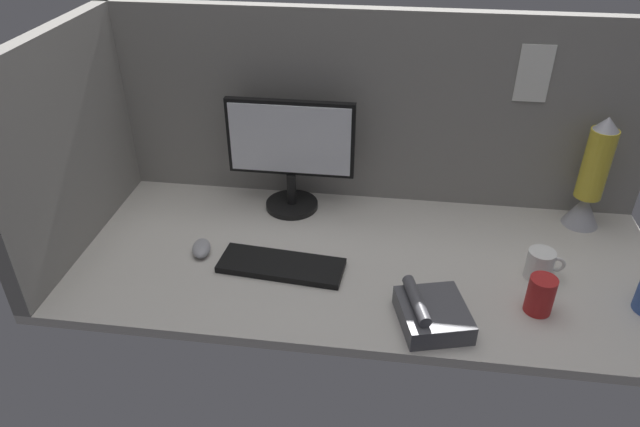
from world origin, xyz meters
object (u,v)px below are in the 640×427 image
(mug_red_plastic, at_px, (540,295))
(desk_phone, at_px, (431,313))
(mouse, at_px, (201,248))
(lava_lamp, at_px, (591,182))
(mug_ceramic_white, at_px, (540,264))
(monitor, at_px, (291,150))
(keyboard, at_px, (281,265))

(mug_red_plastic, relative_size, desk_phone, 0.47)
(mouse, bearing_deg, desk_phone, -31.79)
(lava_lamp, relative_size, desk_phone, 1.67)
(mouse, xyz_separation_m, desk_phone, (0.69, -0.22, 0.01))
(mouse, height_order, mug_red_plastic, mug_red_plastic)
(mouse, relative_size, mug_ceramic_white, 0.87)
(monitor, distance_m, mouse, 0.43)
(mug_red_plastic, distance_m, desk_phone, 0.30)
(mug_ceramic_white, xyz_separation_m, desk_phone, (-0.31, -0.24, -0.01))
(lava_lamp, bearing_deg, monitor, -178.84)
(mouse, bearing_deg, keyboard, -23.71)
(mouse, bearing_deg, lava_lamp, 1.13)
(mug_red_plastic, bearing_deg, keyboard, 173.00)
(mug_ceramic_white, distance_m, lava_lamp, 0.38)
(monitor, relative_size, mug_red_plastic, 3.90)
(mouse, distance_m, mug_ceramic_white, 1.01)
(mug_ceramic_white, height_order, desk_phone, mug_ceramic_white)
(monitor, height_order, mug_red_plastic, monitor)
(keyboard, xyz_separation_m, mug_red_plastic, (0.72, -0.09, 0.04))
(mug_ceramic_white, xyz_separation_m, lava_lamp, (0.19, 0.31, 0.11))
(mouse, height_order, mug_ceramic_white, mug_ceramic_white)
(keyboard, xyz_separation_m, lava_lamp, (0.94, 0.37, 0.15))
(monitor, bearing_deg, mouse, -126.51)
(desk_phone, bearing_deg, mug_ceramic_white, 37.01)
(mug_red_plastic, distance_m, mug_ceramic_white, 0.15)
(keyboard, distance_m, mouse, 0.26)
(keyboard, relative_size, mouse, 3.85)
(monitor, distance_m, keyboard, 0.41)
(keyboard, bearing_deg, lava_lamp, 26.65)
(desk_phone, bearing_deg, mug_red_plastic, 16.96)
(monitor, bearing_deg, mug_ceramic_white, -20.51)
(mouse, bearing_deg, mug_red_plastic, -21.90)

